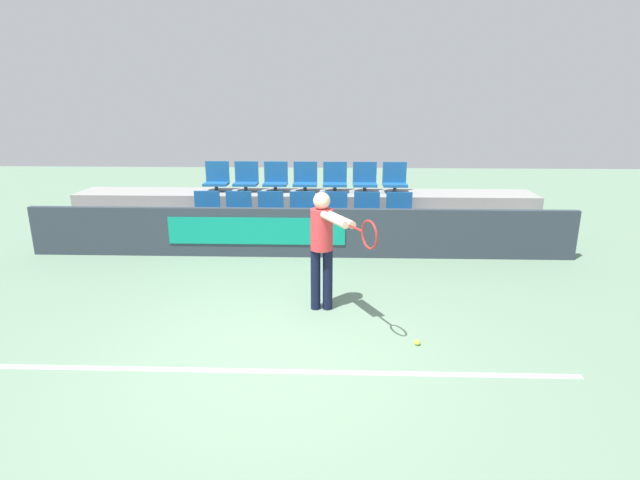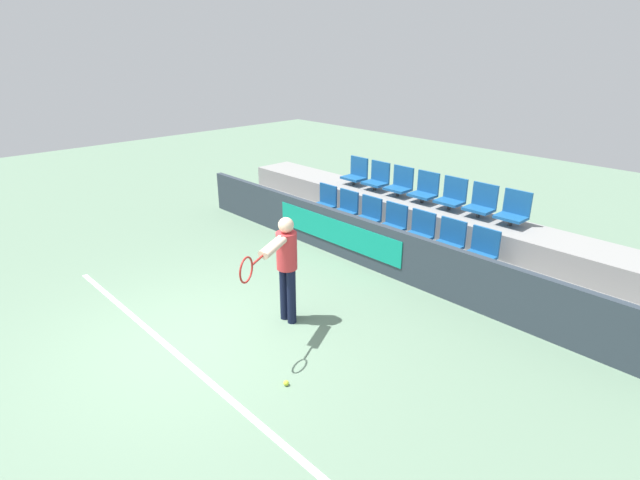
{
  "view_description": "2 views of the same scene",
  "coord_description": "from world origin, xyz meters",
  "px_view_note": "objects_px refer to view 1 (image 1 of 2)",
  "views": [
    {
      "loc": [
        0.64,
        -4.86,
        2.75
      ],
      "look_at": [
        0.4,
        2.18,
        0.71
      ],
      "focal_mm": 28.0,
      "sensor_mm": 36.0,
      "label": 1
    },
    {
      "loc": [
        5.38,
        -2.71,
        3.78
      ],
      "look_at": [
        0.16,
        2.24,
        0.92
      ],
      "focal_mm": 28.0,
      "sensor_mm": 36.0,
      "label": 2
    }
  ],
  "objects_px": {
    "stadium_chair_6": "(399,211)",
    "tennis_player": "(324,241)",
    "stadium_chair_4": "(335,210)",
    "stadium_chair_10": "(305,179)",
    "stadium_chair_11": "(335,179)",
    "stadium_chair_2": "(270,210)",
    "stadium_chair_5": "(367,211)",
    "tennis_ball": "(417,342)",
    "stadium_chair_9": "(276,179)",
    "stadium_chair_13": "(395,179)",
    "stadium_chair_7": "(217,178)",
    "stadium_chair_1": "(238,210)",
    "stadium_chair_3": "(302,210)",
    "stadium_chair_0": "(206,209)",
    "stadium_chair_8": "(246,178)",
    "stadium_chair_12": "(365,179)"
  },
  "relations": [
    {
      "from": "stadium_chair_8",
      "to": "stadium_chair_10",
      "type": "distance_m",
      "value": 1.21
    },
    {
      "from": "stadium_chair_1",
      "to": "stadium_chair_4",
      "type": "relative_size",
      "value": 1.0
    },
    {
      "from": "stadium_chair_7",
      "to": "tennis_ball",
      "type": "bearing_deg",
      "value": -55.07
    },
    {
      "from": "stadium_chair_7",
      "to": "stadium_chair_9",
      "type": "relative_size",
      "value": 1.0
    },
    {
      "from": "stadium_chair_1",
      "to": "stadium_chair_11",
      "type": "distance_m",
      "value": 2.09
    },
    {
      "from": "stadium_chair_3",
      "to": "stadium_chair_5",
      "type": "bearing_deg",
      "value": 0.0
    },
    {
      "from": "stadium_chair_2",
      "to": "stadium_chair_10",
      "type": "xyz_separation_m",
      "value": [
        0.6,
        0.94,
        0.44
      ]
    },
    {
      "from": "stadium_chair_3",
      "to": "tennis_ball",
      "type": "relative_size",
      "value": 8.92
    },
    {
      "from": "stadium_chair_11",
      "to": "tennis_ball",
      "type": "bearing_deg",
      "value": -78.63
    },
    {
      "from": "stadium_chair_1",
      "to": "stadium_chair_5",
      "type": "bearing_deg",
      "value": 0.0
    },
    {
      "from": "stadium_chair_7",
      "to": "stadium_chair_2",
      "type": "bearing_deg",
      "value": -38.0
    },
    {
      "from": "stadium_chair_9",
      "to": "stadium_chair_11",
      "type": "bearing_deg",
      "value": 0.0
    },
    {
      "from": "stadium_chair_5",
      "to": "stadium_chair_9",
      "type": "bearing_deg",
      "value": 152.48
    },
    {
      "from": "stadium_chair_0",
      "to": "stadium_chair_11",
      "type": "height_order",
      "value": "stadium_chair_11"
    },
    {
      "from": "tennis_ball",
      "to": "stadium_chair_5",
      "type": "bearing_deg",
      "value": 95.44
    },
    {
      "from": "stadium_chair_13",
      "to": "stadium_chair_11",
      "type": "bearing_deg",
      "value": 180.0
    },
    {
      "from": "stadium_chair_0",
      "to": "stadium_chair_10",
      "type": "bearing_deg",
      "value": 27.52
    },
    {
      "from": "stadium_chair_4",
      "to": "stadium_chair_12",
      "type": "height_order",
      "value": "stadium_chair_12"
    },
    {
      "from": "stadium_chair_3",
      "to": "stadium_chair_7",
      "type": "bearing_deg",
      "value": 152.48
    },
    {
      "from": "stadium_chair_4",
      "to": "tennis_player",
      "type": "relative_size",
      "value": 0.37
    },
    {
      "from": "stadium_chair_7",
      "to": "stadium_chair_0",
      "type": "bearing_deg",
      "value": -90.0
    },
    {
      "from": "stadium_chair_1",
      "to": "stadium_chair_10",
      "type": "relative_size",
      "value": 1.0
    },
    {
      "from": "stadium_chair_3",
      "to": "stadium_chair_11",
      "type": "bearing_deg",
      "value": 57.38
    },
    {
      "from": "stadium_chair_4",
      "to": "stadium_chair_10",
      "type": "height_order",
      "value": "stadium_chair_10"
    },
    {
      "from": "stadium_chair_1",
      "to": "stadium_chair_2",
      "type": "xyz_separation_m",
      "value": [
        0.6,
        0.0,
        0.0
      ]
    },
    {
      "from": "stadium_chair_1",
      "to": "stadium_chair_11",
      "type": "relative_size",
      "value": 1.0
    },
    {
      "from": "tennis_player",
      "to": "stadium_chair_8",
      "type": "bearing_deg",
      "value": 86.13
    },
    {
      "from": "stadium_chair_3",
      "to": "stadium_chair_12",
      "type": "xyz_separation_m",
      "value": [
        1.21,
        0.94,
        0.44
      ]
    },
    {
      "from": "stadium_chair_3",
      "to": "stadium_chair_9",
      "type": "bearing_deg",
      "value": 122.62
    },
    {
      "from": "stadium_chair_9",
      "to": "stadium_chair_13",
      "type": "xyz_separation_m",
      "value": [
        2.42,
        0.0,
        0.0
      ]
    },
    {
      "from": "stadium_chair_2",
      "to": "stadium_chair_5",
      "type": "xyz_separation_m",
      "value": [
        1.81,
        0.0,
        0.0
      ]
    },
    {
      "from": "stadium_chair_7",
      "to": "stadium_chair_10",
      "type": "distance_m",
      "value": 1.81
    },
    {
      "from": "stadium_chair_7",
      "to": "stadium_chair_11",
      "type": "height_order",
      "value": "same"
    },
    {
      "from": "stadium_chair_5",
      "to": "stadium_chair_9",
      "type": "xyz_separation_m",
      "value": [
        -1.81,
        0.94,
        0.44
      ]
    },
    {
      "from": "stadium_chair_6",
      "to": "tennis_player",
      "type": "distance_m",
      "value": 3.29
    },
    {
      "from": "stadium_chair_4",
      "to": "stadium_chair_8",
      "type": "distance_m",
      "value": 2.09
    },
    {
      "from": "stadium_chair_10",
      "to": "stadium_chair_11",
      "type": "xyz_separation_m",
      "value": [
        0.6,
        0.0,
        0.0
      ]
    },
    {
      "from": "tennis_ball",
      "to": "stadium_chair_3",
      "type": "bearing_deg",
      "value": 111.99
    },
    {
      "from": "stadium_chair_1",
      "to": "stadium_chair_12",
      "type": "xyz_separation_m",
      "value": [
        2.42,
        0.94,
        0.44
      ]
    },
    {
      "from": "stadium_chair_8",
      "to": "stadium_chair_0",
      "type": "bearing_deg",
      "value": -122.62
    },
    {
      "from": "stadium_chair_9",
      "to": "stadium_chair_10",
      "type": "bearing_deg",
      "value": 0.0
    },
    {
      "from": "stadium_chair_11",
      "to": "stadium_chair_6",
      "type": "bearing_deg",
      "value": -38.0
    },
    {
      "from": "stadium_chair_2",
      "to": "stadium_chair_7",
      "type": "distance_m",
      "value": 1.6
    },
    {
      "from": "stadium_chair_1",
      "to": "tennis_player",
      "type": "height_order",
      "value": "tennis_player"
    },
    {
      "from": "stadium_chair_5",
      "to": "tennis_ball",
      "type": "relative_size",
      "value": 8.92
    },
    {
      "from": "stadium_chair_10",
      "to": "stadium_chair_11",
      "type": "relative_size",
      "value": 1.0
    },
    {
      "from": "stadium_chair_4",
      "to": "stadium_chair_6",
      "type": "height_order",
      "value": "same"
    },
    {
      "from": "stadium_chair_1",
      "to": "stadium_chair_10",
      "type": "distance_m",
      "value": 1.6
    },
    {
      "from": "stadium_chair_7",
      "to": "stadium_chair_10",
      "type": "bearing_deg",
      "value": 0.0
    },
    {
      "from": "stadium_chair_11",
      "to": "tennis_ball",
      "type": "relative_size",
      "value": 8.92
    }
  ]
}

